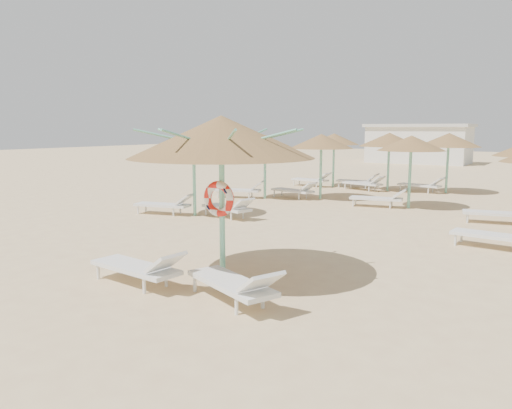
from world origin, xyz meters
The scene contains 6 objects.
ground centered at (0.00, 0.00, 0.00)m, with size 120.00×120.00×0.00m, color #D4B781.
main_palapa centered at (-0.13, -0.33, 2.74)m, with size 3.52×3.52×3.15m.
lounger_main_a centered at (-1.18, -1.50, 0.36)m, with size 2.14×0.81×0.76m.
lounger_main_b centered at (0.89, -1.34, 0.36)m, with size 2.17×1.36×0.76m.
palapa_field centered at (1.74, 11.06, 2.30)m, with size 20.18×14.58×2.72m.
service_hut centered at (-6.00, 35.00, 1.64)m, with size 8.40×4.40×3.25m.
Camera 1 is at (5.54, -7.87, 2.92)m, focal length 35.00 mm.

